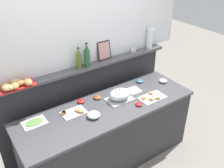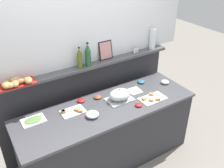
{
  "view_description": "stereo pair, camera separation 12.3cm",
  "coord_description": "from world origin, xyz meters",
  "px_view_note": "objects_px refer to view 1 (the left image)",
  "views": [
    {
      "loc": [
        -1.4,
        -2.1,
        2.69
      ],
      "look_at": [
        0.13,
        0.1,
        1.13
      ],
      "focal_mm": 40.1,
      "sensor_mm": 36.0,
      "label": 1
    },
    {
      "loc": [
        -1.29,
        -2.17,
        2.69
      ],
      "look_at": [
        0.13,
        0.1,
        1.13
      ],
      "focal_mm": 40.1,
      "sensor_mm": 36.0,
      "label": 2
    }
  ],
  "objects_px": {
    "napkin_stack": "(134,91)",
    "wine_bottle_green": "(87,56)",
    "condiment_bowl_cream": "(81,101)",
    "water_carafe": "(150,38)",
    "olive_oil_bottle": "(79,59)",
    "salt_shaker": "(133,50)",
    "glass_bowl_medium": "(94,115)",
    "condiment_bowl_dark": "(140,81)",
    "sandwich_platter_front": "(73,112)",
    "cold_cuts_platter": "(34,123)",
    "condiment_bowl_teal": "(97,97)",
    "serving_cloche": "(120,95)",
    "sandwich_platter_side": "(152,97)",
    "framed_picture": "(104,50)",
    "condiment_bowl_red": "(139,104)",
    "glass_bowl_large": "(163,81)",
    "bread_basket": "(16,84)",
    "pepper_shaker": "(135,49)"
  },
  "relations": [
    {
      "from": "glass_bowl_medium",
      "to": "napkin_stack",
      "type": "height_order",
      "value": "glass_bowl_medium"
    },
    {
      "from": "cold_cuts_platter",
      "to": "condiment_bowl_teal",
      "type": "height_order",
      "value": "condiment_bowl_teal"
    },
    {
      "from": "pepper_shaker",
      "to": "framed_picture",
      "type": "distance_m",
      "value": 0.51
    },
    {
      "from": "condiment_bowl_teal",
      "to": "olive_oil_bottle",
      "type": "relative_size",
      "value": 0.37
    },
    {
      "from": "sandwich_platter_side",
      "to": "condiment_bowl_dark",
      "type": "height_order",
      "value": "same"
    },
    {
      "from": "condiment_bowl_dark",
      "to": "salt_shaker",
      "type": "distance_m",
      "value": 0.46
    },
    {
      "from": "cold_cuts_platter",
      "to": "condiment_bowl_dark",
      "type": "height_order",
      "value": "condiment_bowl_dark"
    },
    {
      "from": "napkin_stack",
      "to": "salt_shaker",
      "type": "xyz_separation_m",
      "value": [
        0.25,
        0.37,
        0.42
      ]
    },
    {
      "from": "glass_bowl_medium",
      "to": "condiment_bowl_dark",
      "type": "bearing_deg",
      "value": 18.65
    },
    {
      "from": "glass_bowl_large",
      "to": "pepper_shaker",
      "type": "height_order",
      "value": "pepper_shaker"
    },
    {
      "from": "sandwich_platter_front",
      "to": "glass_bowl_large",
      "type": "xyz_separation_m",
      "value": [
        1.41,
        -0.07,
        0.01
      ]
    },
    {
      "from": "salt_shaker",
      "to": "condiment_bowl_teal",
      "type": "bearing_deg",
      "value": -162.35
    },
    {
      "from": "napkin_stack",
      "to": "salt_shaker",
      "type": "bearing_deg",
      "value": 55.74
    },
    {
      "from": "bread_basket",
      "to": "pepper_shaker",
      "type": "bearing_deg",
      "value": 1.43
    },
    {
      "from": "sandwich_platter_side",
      "to": "napkin_stack",
      "type": "distance_m",
      "value": 0.28
    },
    {
      "from": "condiment_bowl_cream",
      "to": "water_carafe",
      "type": "xyz_separation_m",
      "value": [
        1.29,
        0.2,
        0.51
      ]
    },
    {
      "from": "condiment_bowl_dark",
      "to": "water_carafe",
      "type": "xyz_separation_m",
      "value": [
        0.34,
        0.22,
        0.51
      ]
    },
    {
      "from": "glass_bowl_large",
      "to": "condiment_bowl_teal",
      "type": "distance_m",
      "value": 1.02
    },
    {
      "from": "glass_bowl_medium",
      "to": "framed_picture",
      "type": "xyz_separation_m",
      "value": [
        0.53,
        0.59,
        0.48
      ]
    },
    {
      "from": "condiment_bowl_dark",
      "to": "pepper_shaker",
      "type": "bearing_deg",
      "value": 72.23
    },
    {
      "from": "cold_cuts_platter",
      "to": "wine_bottle_green",
      "type": "bearing_deg",
      "value": 15.91
    },
    {
      "from": "cold_cuts_platter",
      "to": "framed_picture",
      "type": "height_order",
      "value": "framed_picture"
    },
    {
      "from": "sandwich_platter_side",
      "to": "condiment_bowl_teal",
      "type": "height_order",
      "value": "same"
    },
    {
      "from": "sandwich_platter_front",
      "to": "condiment_bowl_dark",
      "type": "xyz_separation_m",
      "value": [
        1.13,
        0.12,
        0.01
      ]
    },
    {
      "from": "serving_cloche",
      "to": "condiment_bowl_teal",
      "type": "relative_size",
      "value": 3.36
    },
    {
      "from": "water_carafe",
      "to": "glass_bowl_large",
      "type": "bearing_deg",
      "value": -98.8
    },
    {
      "from": "condiment_bowl_cream",
      "to": "salt_shaker",
      "type": "xyz_separation_m",
      "value": [
        0.97,
        0.2,
        0.41
      ]
    },
    {
      "from": "sandwich_platter_side",
      "to": "bread_basket",
      "type": "distance_m",
      "value": 1.67
    },
    {
      "from": "glass_bowl_large",
      "to": "bread_basket",
      "type": "distance_m",
      "value": 1.99
    },
    {
      "from": "napkin_stack",
      "to": "pepper_shaker",
      "type": "relative_size",
      "value": 1.95
    },
    {
      "from": "napkin_stack",
      "to": "pepper_shaker",
      "type": "xyz_separation_m",
      "value": [
        0.29,
        0.37,
        0.42
      ]
    },
    {
      "from": "napkin_stack",
      "to": "condiment_bowl_red",
      "type": "bearing_deg",
      "value": -118.14
    },
    {
      "from": "water_carafe",
      "to": "sandwich_platter_front",
      "type": "bearing_deg",
      "value": -166.81
    },
    {
      "from": "condiment_bowl_red",
      "to": "napkin_stack",
      "type": "xyz_separation_m",
      "value": [
        0.16,
        0.3,
        -0.01
      ]
    },
    {
      "from": "sandwich_platter_side",
      "to": "serving_cloche",
      "type": "relative_size",
      "value": 1.03
    },
    {
      "from": "sandwich_platter_side",
      "to": "condiment_bowl_teal",
      "type": "distance_m",
      "value": 0.71
    },
    {
      "from": "glass_bowl_medium",
      "to": "condiment_bowl_dark",
      "type": "relative_size",
      "value": 1.49
    },
    {
      "from": "condiment_bowl_cream",
      "to": "water_carafe",
      "type": "relative_size",
      "value": 0.34
    },
    {
      "from": "sandwich_platter_side",
      "to": "framed_picture",
      "type": "xyz_separation_m",
      "value": [
        -0.3,
        0.67,
        0.5
      ]
    },
    {
      "from": "olive_oil_bottle",
      "to": "salt_shaker",
      "type": "distance_m",
      "value": 0.87
    },
    {
      "from": "olive_oil_bottle",
      "to": "water_carafe",
      "type": "xyz_separation_m",
      "value": [
        1.18,
        0.01,
        0.02
      ]
    },
    {
      "from": "condiment_bowl_red",
      "to": "framed_picture",
      "type": "distance_m",
      "value": 0.86
    },
    {
      "from": "glass_bowl_large",
      "to": "glass_bowl_medium",
      "type": "height_order",
      "value": "glass_bowl_medium"
    },
    {
      "from": "condiment_bowl_cream",
      "to": "condiment_bowl_red",
      "type": "distance_m",
      "value": 0.73
    },
    {
      "from": "napkin_stack",
      "to": "wine_bottle_green",
      "type": "bearing_deg",
      "value": 146.16
    },
    {
      "from": "cold_cuts_platter",
      "to": "condiment_bowl_cream",
      "type": "height_order",
      "value": "condiment_bowl_cream"
    },
    {
      "from": "glass_bowl_large",
      "to": "wine_bottle_green",
      "type": "relative_size",
      "value": 0.37
    },
    {
      "from": "condiment_bowl_dark",
      "to": "napkin_stack",
      "type": "relative_size",
      "value": 0.61
    },
    {
      "from": "condiment_bowl_cream",
      "to": "bread_basket",
      "type": "height_order",
      "value": "bread_basket"
    },
    {
      "from": "sandwich_platter_front",
      "to": "pepper_shaker",
      "type": "xyz_separation_m",
      "value": [
        1.2,
        0.35,
        0.41
      ]
    }
  ]
}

